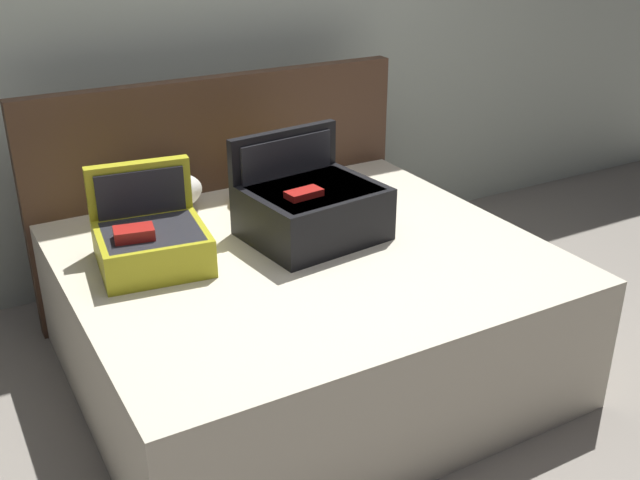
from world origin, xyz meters
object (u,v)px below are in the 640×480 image
(hard_case_large, at_px, (311,207))
(pillow_center_head, at_px, (155,195))
(bed, at_px, (306,313))
(hard_case_medium, at_px, (150,238))
(pillow_near_headboard, at_px, (278,184))

(hard_case_large, relative_size, pillow_center_head, 1.31)
(bed, relative_size, pillow_center_head, 4.22)
(hard_case_large, bearing_deg, bed, -135.27)
(hard_case_medium, relative_size, pillow_near_headboard, 1.02)
(pillow_center_head, bearing_deg, hard_case_medium, -109.99)
(bed, distance_m, pillow_center_head, 0.86)
(hard_case_large, bearing_deg, pillow_center_head, 125.73)
(hard_case_large, xyz_separation_m, hard_case_medium, (-0.66, 0.08, -0.03))
(pillow_near_headboard, bearing_deg, hard_case_medium, -153.64)
(bed, xyz_separation_m, hard_case_large, (0.10, 0.12, 0.42))
(pillow_near_headboard, bearing_deg, hard_case_large, -98.41)
(pillow_center_head, bearing_deg, hard_case_large, -47.56)
(bed, xyz_separation_m, pillow_near_headboard, (0.16, 0.56, 0.36))
(hard_case_medium, bearing_deg, pillow_near_headboard, 33.60)
(pillow_near_headboard, distance_m, pillow_center_head, 0.57)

